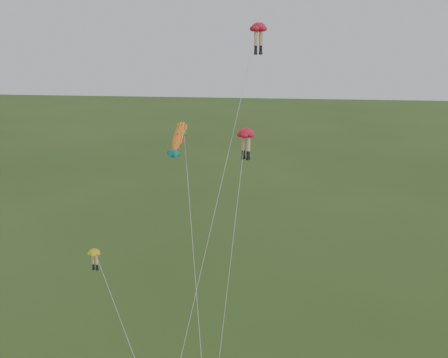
# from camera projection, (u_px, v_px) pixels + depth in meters

# --- Properties ---
(legs_kite_red_high) EXTENTS (5.47, 11.10, 22.63)m
(legs_kite_red_high) POSITION_uv_depth(u_px,v_px,m) (257.00, 37.00, 35.11)
(legs_kite_red_high) COLOR red
(legs_kite_red_high) RESTS_ON ground
(legs_kite_red_mid) EXTENTS (2.22, 7.98, 15.71)m
(legs_kite_red_mid) POSITION_uv_depth(u_px,v_px,m) (245.00, 140.00, 33.87)
(legs_kite_red_mid) COLOR red
(legs_kite_red_mid) RESTS_ON ground
(legs_kite_yellow) EXTENTS (5.27, 5.07, 7.93)m
(legs_kite_yellow) POSITION_uv_depth(u_px,v_px,m) (97.00, 261.00, 33.47)
(legs_kite_yellow) COLOR gold
(legs_kite_yellow) RESTS_ON ground
(fish_kite) EXTENTS (3.78, 10.53, 15.57)m
(fish_kite) POSITION_uv_depth(u_px,v_px,m) (179.00, 138.00, 37.96)
(fish_kite) COLOR yellow
(fish_kite) RESTS_ON ground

